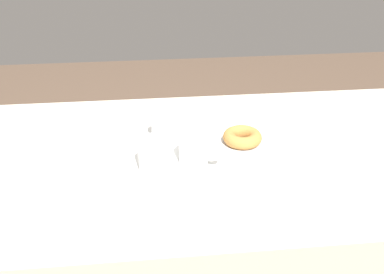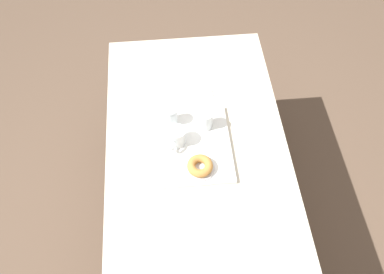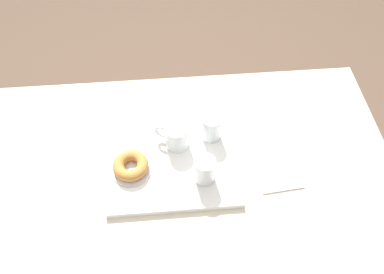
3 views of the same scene
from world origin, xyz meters
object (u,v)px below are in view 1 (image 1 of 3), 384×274
at_px(serving_tray, 197,151).
at_px(sugar_donut_left, 243,138).
at_px(dining_table, 206,183).
at_px(tea_mug_left, 195,150).
at_px(water_glass_near, 163,127).
at_px(donut_plate_left, 242,144).
at_px(paper_napkin, 81,152).
at_px(water_glass_far, 151,156).

xyz_separation_m(serving_tray, sugar_donut_left, (-0.13, -0.00, 0.04)).
height_order(dining_table, tea_mug_left, tea_mug_left).
distance_m(serving_tray, sugar_donut_left, 0.13).
bearing_deg(tea_mug_left, water_glass_near, -60.31).
bearing_deg(donut_plate_left, dining_table, -2.35).
xyz_separation_m(water_glass_near, paper_napkin, (0.23, 0.01, -0.06)).
height_order(tea_mug_left, water_glass_far, water_glass_far).
bearing_deg(tea_mug_left, donut_plate_left, -150.59).
height_order(water_glass_near, sugar_donut_left, water_glass_near).
height_order(tea_mug_left, paper_napkin, tea_mug_left).
bearing_deg(water_glass_far, donut_plate_left, -158.21).
bearing_deg(sugar_donut_left, tea_mug_left, 29.41).
bearing_deg(donut_plate_left, paper_napkin, -5.54).
height_order(dining_table, water_glass_far, water_glass_far).
distance_m(dining_table, donut_plate_left, 0.16).
relative_size(water_glass_near, donut_plate_left, 0.74).
bearing_deg(donut_plate_left, tea_mug_left, 29.41).
bearing_deg(dining_table, serving_tray, 12.23).
distance_m(dining_table, tea_mug_left, 0.19).
relative_size(tea_mug_left, water_glass_far, 1.20).
distance_m(tea_mug_left, paper_napkin, 0.34).
bearing_deg(donut_plate_left, serving_tray, 0.74).
bearing_deg(serving_tray, dining_table, -167.77).
xyz_separation_m(dining_table, sugar_donut_left, (-0.10, 0.00, 0.15)).
xyz_separation_m(sugar_donut_left, paper_napkin, (0.46, -0.04, -0.04)).
height_order(serving_tray, water_glass_far, water_glass_far).
bearing_deg(paper_napkin, water_glass_near, -178.07).
bearing_deg(dining_table, sugar_donut_left, 177.65).
relative_size(tea_mug_left, donut_plate_left, 0.88).
relative_size(serving_tray, tea_mug_left, 3.65).
distance_m(water_glass_far, sugar_donut_left, 0.28).
distance_m(donut_plate_left, sugar_donut_left, 0.02).
bearing_deg(donut_plate_left, sugar_donut_left, 0.00).
relative_size(serving_tray, donut_plate_left, 3.22).
relative_size(sugar_donut_left, paper_napkin, 0.82).
height_order(donut_plate_left, paper_napkin, donut_plate_left).
height_order(serving_tray, paper_napkin, serving_tray).
distance_m(donut_plate_left, paper_napkin, 0.46).
bearing_deg(serving_tray, paper_napkin, -7.97).
height_order(sugar_donut_left, paper_napkin, sugar_donut_left).
xyz_separation_m(serving_tray, tea_mug_left, (0.02, 0.08, 0.05)).
xyz_separation_m(dining_table, donut_plate_left, (-0.10, 0.00, 0.13)).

